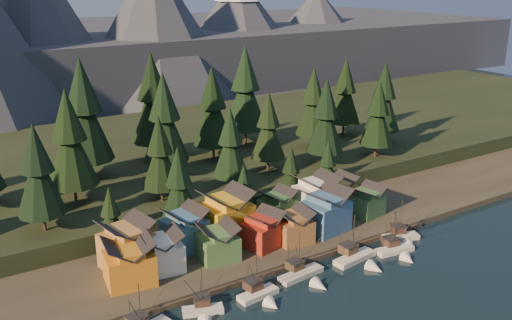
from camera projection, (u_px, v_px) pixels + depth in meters
ground at (333, 304)px, 105.93m from camera, size 500.00×500.00×0.00m
shore_strip at (226, 224)px, 137.75m from camera, size 400.00×50.00×1.50m
hillside at (147, 160)px, 177.11m from camera, size 420.00×100.00×6.00m
dock at (282, 265)px, 119.00m from camera, size 80.00×4.00×1.00m
mountain_ridge at (35, 45)px, 266.78m from camera, size 560.00×190.00×90.00m
boat_1 at (203, 306)px, 101.76m from camera, size 8.01×8.52×9.80m
boat_2 at (261, 289)px, 106.83m from camera, size 8.52×9.14×10.67m
boat_3 at (305, 270)px, 113.88m from camera, size 10.63×11.40×10.70m
boat_4 at (359, 253)px, 120.34m from camera, size 10.89×11.64×11.51m
boat_5 at (398, 246)px, 123.97m from camera, size 9.23×9.83×10.62m
boat_6 at (403, 233)px, 129.95m from camera, size 9.16×9.66×10.65m
house_front_0 at (129, 260)px, 108.87m from camera, size 10.08×9.66×9.01m
house_front_1 at (161, 250)px, 113.58m from camera, size 8.88×8.59×8.35m
house_front_2 at (218, 241)px, 118.49m from camera, size 8.54×8.59×7.56m
house_front_3 at (262, 228)px, 123.72m from camera, size 9.46×9.19×7.96m
house_front_4 at (293, 225)px, 126.15m from camera, size 8.13×8.65×7.48m
house_front_5 at (326, 209)px, 131.04m from camera, size 10.78×10.03×10.12m
house_front_6 at (366, 200)px, 140.02m from camera, size 8.60×8.26×7.53m
house_back_0 at (126, 243)px, 114.60m from camera, size 10.64×10.34×10.16m
house_back_1 at (184, 228)px, 122.54m from camera, size 9.34×9.43×9.26m
house_back_2 at (226, 212)px, 128.04m from camera, size 11.05×10.27×10.95m
house_back_3 at (277, 205)px, 136.47m from camera, size 8.74×8.05×7.84m
house_back_4 at (316, 195)px, 139.31m from camera, size 9.47×9.10×10.26m
house_back_5 at (338, 191)px, 143.98m from camera, size 8.05×8.14×8.64m
tree_hill_2 at (38, 173)px, 118.05m from camera, size 10.23×10.23×23.84m
tree_hill_3 at (70, 142)px, 132.06m from camera, size 11.99×11.99×27.92m
tree_hill_4 at (84, 114)px, 147.36m from camera, size 13.97×13.97×32.55m
tree_hill_5 at (160, 155)px, 134.35m from camera, size 9.17×9.17×21.35m
tree_hill_6 at (165, 121)px, 149.21m from camera, size 12.24×12.24×28.53m
tree_hill_7 at (230, 145)px, 141.89m from camera, size 9.24×9.24×21.52m
tree_hill_8 at (213, 109)px, 164.17m from camera, size 11.81×11.81×27.51m
tree_hill_9 at (268, 127)px, 155.46m from camera, size 9.71×9.71×22.62m
tree_hill_10 at (245, 91)px, 178.03m from camera, size 13.56×13.56×31.58m
tree_hill_11 at (326, 118)px, 159.14m from camera, size 10.87×10.87×25.33m
tree_hill_12 at (313, 104)px, 176.02m from camera, size 10.91×10.91×25.42m
tree_hill_13 at (378, 115)px, 167.06m from camera, size 9.98×9.98×23.25m
tree_hill_14 at (345, 93)px, 189.90m from camera, size 11.16×11.16×25.99m
tree_hill_15 at (153, 101)px, 164.36m from camera, size 13.52×13.52×31.49m
tree_hill_17 at (384, 99)px, 180.67m from camera, size 11.26×11.26×26.24m
tree_shore_0 at (111, 216)px, 120.75m from camera, size 6.27×6.27×14.62m
tree_shore_1 at (179, 186)px, 127.83m from camera, size 8.95×8.95×20.84m
tree_shore_2 at (244, 188)px, 137.73m from camera, size 5.85×5.85×13.62m
tree_shore_3 at (291, 173)px, 144.47m from camera, size 6.84×6.84×15.94m
tree_shore_4 at (328, 166)px, 150.68m from camera, size 6.60×6.60×15.38m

